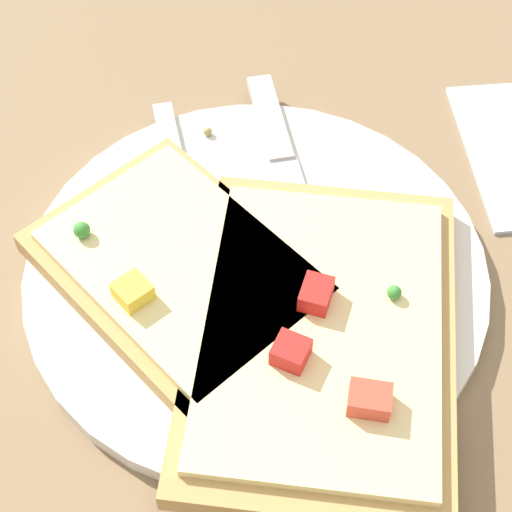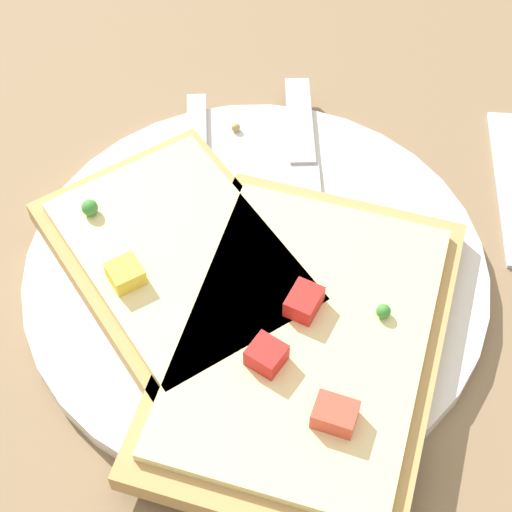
{
  "view_description": "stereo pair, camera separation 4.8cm",
  "coord_description": "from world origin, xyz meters",
  "px_view_note": "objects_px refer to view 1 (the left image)",
  "views": [
    {
      "loc": [
        -0.29,
        0.03,
        0.41
      ],
      "look_at": [
        0.0,
        0.0,
        0.02
      ],
      "focal_mm": 60.0,
      "sensor_mm": 36.0,
      "label": 1
    },
    {
      "loc": [
        -0.29,
        -0.02,
        0.41
      ],
      "look_at": [
        0.0,
        0.0,
        0.02
      ],
      "focal_mm": 60.0,
      "sensor_mm": 36.0,
      "label": 2
    }
  ],
  "objects_px": {
    "knife": "(285,171)",
    "pizza_slice_main": "(322,335)",
    "plate": "(256,272)",
    "pizza_slice_corner": "(182,271)",
    "fork": "(192,242)"
  },
  "relations": [
    {
      "from": "knife",
      "to": "pizza_slice_main",
      "type": "xyz_separation_m",
      "value": [
        -0.12,
        -0.0,
        0.01
      ]
    },
    {
      "from": "plate",
      "to": "pizza_slice_main",
      "type": "distance_m",
      "value": 0.06
    },
    {
      "from": "knife",
      "to": "pizza_slice_main",
      "type": "relative_size",
      "value": 0.89
    },
    {
      "from": "plate",
      "to": "fork",
      "type": "distance_m",
      "value": 0.04
    },
    {
      "from": "pizza_slice_corner",
      "to": "knife",
      "type": "bearing_deg",
      "value": -78.94
    },
    {
      "from": "plate",
      "to": "pizza_slice_corner",
      "type": "xyz_separation_m",
      "value": [
        -0.01,
        0.04,
        0.02
      ]
    },
    {
      "from": "pizza_slice_main",
      "to": "pizza_slice_corner",
      "type": "relative_size",
      "value": 1.13
    },
    {
      "from": "plate",
      "to": "knife",
      "type": "relative_size",
      "value": 1.32
    },
    {
      "from": "knife",
      "to": "pizza_slice_main",
      "type": "distance_m",
      "value": 0.12
    },
    {
      "from": "fork",
      "to": "pizza_slice_main",
      "type": "relative_size",
      "value": 0.92
    },
    {
      "from": "fork",
      "to": "pizza_slice_main",
      "type": "distance_m",
      "value": 0.1
    },
    {
      "from": "fork",
      "to": "plate",
      "type": "bearing_deg",
      "value": 55.45
    },
    {
      "from": "plate",
      "to": "pizza_slice_corner",
      "type": "distance_m",
      "value": 0.05
    },
    {
      "from": "pizza_slice_main",
      "to": "knife",
      "type": "bearing_deg",
      "value": 15.07
    },
    {
      "from": "knife",
      "to": "pizza_slice_main",
      "type": "bearing_deg",
      "value": -3.06
    }
  ]
}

